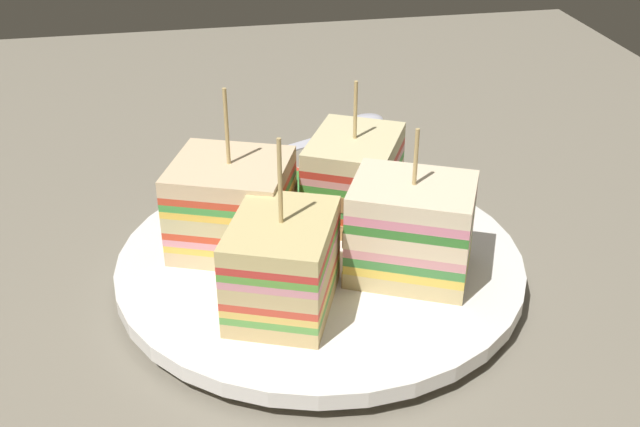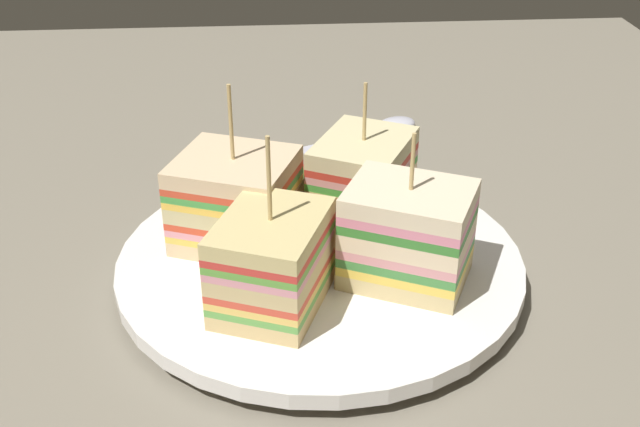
# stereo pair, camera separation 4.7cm
# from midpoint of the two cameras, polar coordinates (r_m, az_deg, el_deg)

# --- Properties ---
(ground_plane) EXTENTS (1.13, 0.87, 0.02)m
(ground_plane) POSITION_cam_midpoint_polar(r_m,az_deg,el_deg) (0.50, -2.70, -5.70)
(ground_plane) COLOR slate
(plate) EXTENTS (0.25, 0.25, 0.02)m
(plate) POSITION_cam_midpoint_polar(r_m,az_deg,el_deg) (0.49, -2.75, -3.83)
(plate) COLOR white
(plate) RESTS_ON ground_plane
(sandwich_wedge_0) EXTENTS (0.09, 0.08, 0.10)m
(sandwich_wedge_0) POSITION_cam_midpoint_polar(r_m,az_deg,el_deg) (0.52, -0.14, 2.55)
(sandwich_wedge_0) COLOR beige
(sandwich_wedge_0) RESTS_ON plate
(sandwich_wedge_1) EXTENTS (0.08, 0.09, 0.10)m
(sandwich_wedge_1) POSITION_cam_midpoint_polar(r_m,az_deg,el_deg) (0.49, -9.15, 0.52)
(sandwich_wedge_1) COLOR beige
(sandwich_wedge_1) RESTS_ON plate
(sandwich_wedge_2) EXTENTS (0.08, 0.07, 0.10)m
(sandwich_wedge_2) POSITION_cam_midpoint_polar(r_m,az_deg,el_deg) (0.43, -5.89, -3.84)
(sandwich_wedge_2) COLOR #DCBB7A
(sandwich_wedge_2) RESTS_ON plate
(sandwich_wedge_3) EXTENTS (0.08, 0.09, 0.09)m
(sandwich_wedge_3) POSITION_cam_midpoint_polar(r_m,az_deg,el_deg) (0.46, 3.67, -1.26)
(sandwich_wedge_3) COLOR #D8C083
(sandwich_wedge_3) RESTS_ON plate
(chip_pile) EXTENTS (0.06, 0.05, 0.02)m
(chip_pile) POSITION_cam_midpoint_polar(r_m,az_deg,el_deg) (0.47, -4.92, -2.81)
(chip_pile) COLOR tan
(chip_pile) RESTS_ON plate
(salad_garnish) EXTENTS (0.06, 0.05, 0.02)m
(salad_garnish) POSITION_cam_midpoint_polar(r_m,az_deg,el_deg) (0.56, -4.59, 1.98)
(salad_garnish) COLOR #3B8C3F
(salad_garnish) RESTS_ON plate
(spoon) EXTENTS (0.07, 0.13, 0.01)m
(spoon) POSITION_cam_midpoint_polar(r_m,az_deg,el_deg) (0.70, 0.37, 6.31)
(spoon) COLOR silver
(spoon) RESTS_ON ground_plane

